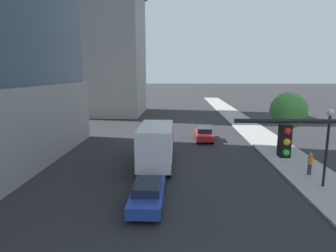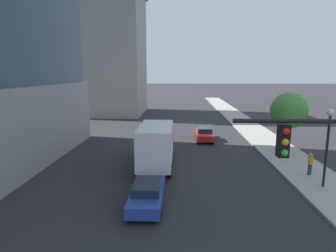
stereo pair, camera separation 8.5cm
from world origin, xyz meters
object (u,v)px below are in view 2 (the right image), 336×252
(car_blue, at_px, (147,193))
(car_red, at_px, (204,134))
(street_lamp, at_px, (328,136))
(street_tree, at_px, (289,111))
(construction_building, at_px, (104,38))
(pedestrian_orange_shirt, at_px, (310,164))
(box_truck, at_px, (157,143))

(car_blue, bearing_deg, car_red, 74.31)
(street_lamp, xyz_separation_m, street_tree, (0.60, 8.34, 0.48))
(construction_building, relative_size, car_red, 6.91)
(construction_building, distance_m, street_tree, 36.56)
(street_lamp, bearing_deg, car_red, 116.20)
(street_lamp, relative_size, pedestrian_orange_shirt, 3.13)
(street_tree, height_order, pedestrian_orange_shirt, street_tree)
(street_lamp, xyz_separation_m, box_truck, (-11.17, 3.97, -1.60))
(car_red, height_order, pedestrian_orange_shirt, pedestrian_orange_shirt)
(construction_building, height_order, car_red, construction_building)
(street_lamp, xyz_separation_m, pedestrian_orange_shirt, (0.07, 2.16, -2.56))
(car_red, height_order, car_blue, car_red)
(car_red, bearing_deg, street_tree, -35.10)
(construction_building, bearing_deg, street_tree, -48.04)
(construction_building, relative_size, pedestrian_orange_shirt, 19.84)
(street_tree, xyz_separation_m, car_red, (-7.19, 5.05, -3.29))
(construction_building, relative_size, street_tree, 5.80)
(street_tree, bearing_deg, pedestrian_orange_shirt, -94.92)
(street_lamp, distance_m, box_truck, 11.96)
(box_truck, bearing_deg, car_red, 64.09)
(street_lamp, height_order, pedestrian_orange_shirt, street_lamp)
(street_lamp, distance_m, street_tree, 8.37)
(box_truck, bearing_deg, pedestrian_orange_shirt, -9.13)
(car_red, xyz_separation_m, pedestrian_orange_shirt, (6.66, -11.23, 0.25))
(car_red, bearing_deg, box_truck, -115.91)
(street_lamp, relative_size, car_blue, 1.09)
(street_lamp, xyz_separation_m, car_blue, (-11.17, -2.90, -2.80))
(street_lamp, height_order, car_blue, street_lamp)
(car_blue, distance_m, box_truck, 6.98)
(pedestrian_orange_shirt, bearing_deg, street_tree, 85.08)
(street_tree, relative_size, box_truck, 0.70)
(street_lamp, height_order, street_tree, street_tree)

